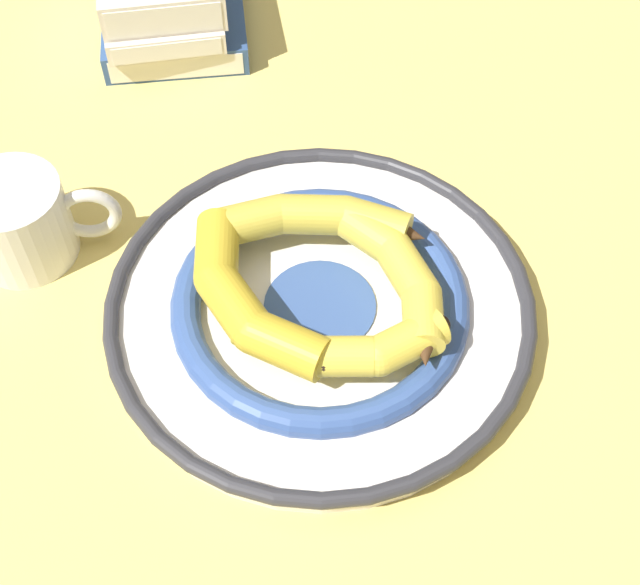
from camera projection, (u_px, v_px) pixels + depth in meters
name	position (u px, v px, depth m)	size (l,w,h in m)	color
ground_plane	(334.00, 356.00, 0.76)	(2.80, 2.80, 0.00)	#E5CC6B
decorative_bowl	(320.00, 308.00, 0.76)	(0.37, 0.37, 0.04)	white
banana_a	(337.00, 347.00, 0.70)	(0.06, 0.18, 0.03)	yellow
banana_b	(401.00, 276.00, 0.74)	(0.17, 0.09, 0.03)	yellow
banana_c	(317.00, 220.00, 0.77)	(0.06, 0.19, 0.04)	gold
banana_d	(242.00, 296.00, 0.72)	(0.18, 0.12, 0.04)	gold
coffee_mug	(21.00, 220.00, 0.79)	(0.09, 0.14, 0.08)	white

